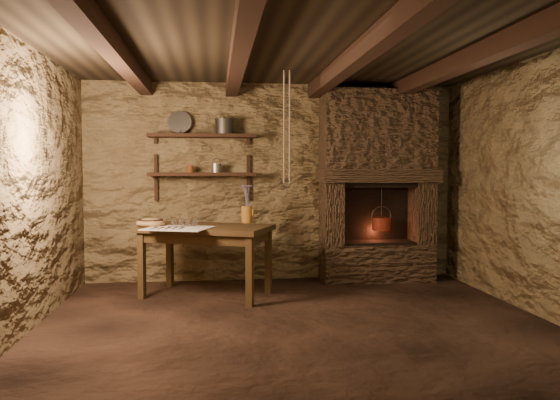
{
  "coord_description": "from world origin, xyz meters",
  "views": [
    {
      "loc": [
        -0.7,
        -4.66,
        1.35
      ],
      "look_at": [
        -0.04,
        0.9,
        1.04
      ],
      "focal_mm": 35.0,
      "sensor_mm": 36.0,
      "label": 1
    }
  ],
  "objects": [
    {
      "name": "beam_far_right",
      "position": [
        1.5,
        0.0,
        2.31
      ],
      "size": [
        0.14,
        3.95,
        0.16
      ],
      "primitive_type": "cube",
      "color": "black",
      "rests_on": "ceiling"
    },
    {
      "name": "floor",
      "position": [
        0.0,
        0.0,
        0.0
      ],
      "size": [
        4.5,
        4.5,
        0.0
      ],
      "primitive_type": "plane",
      "color": "black",
      "rests_on": "ground"
    },
    {
      "name": "right_wall",
      "position": [
        2.25,
        0.0,
        1.2
      ],
      "size": [
        0.04,
        4.0,
        2.4
      ],
      "primitive_type": "cube",
      "color": "brown",
      "rests_on": "floor"
    },
    {
      "name": "ceiling",
      "position": [
        0.0,
        0.0,
        2.4
      ],
      "size": [
        4.5,
        4.0,
        0.04
      ],
      "primitive_type": "cube",
      "color": "black",
      "rests_on": "back_wall"
    },
    {
      "name": "small_kettle",
      "position": [
        -0.69,
        1.84,
        1.37
      ],
      "size": [
        0.17,
        0.13,
        0.16
      ],
      "primitive_type": null,
      "rotation": [
        0.0,
        0.0,
        0.13
      ],
      "color": "#A2A29D",
      "rests_on": "shelf_lower"
    },
    {
      "name": "tin_pan",
      "position": [
        -1.11,
        1.94,
        1.91
      ],
      "size": [
        0.29,
        0.15,
        0.28
      ],
      "primitive_type": "cylinder",
      "rotation": [
        1.26,
        0.0,
        -0.09
      ],
      "color": "#A2A29D",
      "rests_on": "shelf_upper"
    },
    {
      "name": "drinking_glasses",
      "position": [
        -1.06,
        1.04,
        0.8
      ],
      "size": [
        0.2,
        0.06,
        0.08
      ],
      "primitive_type": null,
      "color": "white",
      "rests_on": "linen_cloth"
    },
    {
      "name": "wooden_bowl",
      "position": [
        -1.38,
        1.17,
        0.79
      ],
      "size": [
        0.32,
        0.32,
        0.11
      ],
      "primitive_type": "ellipsoid",
      "rotation": [
        0.0,
        0.0,
        0.08
      ],
      "color": "#A57847",
      "rests_on": "work_table"
    },
    {
      "name": "red_pot",
      "position": [
        1.29,
        1.72,
        0.71
      ],
      "size": [
        0.29,
        0.29,
        0.54
      ],
      "rotation": [
        0.0,
        0.0,
        -0.38
      ],
      "color": "maroon",
      "rests_on": "hearth"
    },
    {
      "name": "beam_far_left",
      "position": [
        -1.5,
        0.0,
        2.31
      ],
      "size": [
        0.14,
        3.95,
        0.16
      ],
      "primitive_type": "cube",
      "color": "black",
      "rests_on": "ceiling"
    },
    {
      "name": "front_wall",
      "position": [
        0.0,
        -2.0,
        1.2
      ],
      "size": [
        4.5,
        0.04,
        2.4
      ],
      "primitive_type": "cube",
      "color": "brown",
      "rests_on": "floor"
    },
    {
      "name": "shelf_upper",
      "position": [
        -0.85,
        1.84,
        1.75
      ],
      "size": [
        1.25,
        0.3,
        0.04
      ],
      "primitive_type": "cube",
      "color": "black",
      "rests_on": "back_wall"
    },
    {
      "name": "beam_mid_right",
      "position": [
        0.5,
        0.0,
        2.31
      ],
      "size": [
        0.14,
        3.95,
        0.16
      ],
      "primitive_type": "cube",
      "color": "black",
      "rests_on": "ceiling"
    },
    {
      "name": "beam_mid_left",
      "position": [
        -0.5,
        0.0,
        2.31
      ],
      "size": [
        0.14,
        3.95,
        0.16
      ],
      "primitive_type": "cube",
      "color": "black",
      "rests_on": "ceiling"
    },
    {
      "name": "hearth",
      "position": [
        1.25,
        1.77,
        1.23
      ],
      "size": [
        1.43,
        0.51,
        2.3
      ],
      "color": "#38281C",
      "rests_on": "floor"
    },
    {
      "name": "work_table",
      "position": [
        -0.8,
        1.17,
        0.41
      ],
      "size": [
        1.51,
        1.21,
        0.76
      ],
      "rotation": [
        0.0,
        0.0,
        -0.4
      ],
      "color": "#362512",
      "rests_on": "floor"
    },
    {
      "name": "linen_cloth",
      "position": [
        -1.08,
        0.92,
        0.76
      ],
      "size": [
        0.76,
        0.69,
        0.01
      ],
      "primitive_type": "cube",
      "rotation": [
        0.0,
        0.0,
        -0.35
      ],
      "color": "silver",
      "rests_on": "work_table"
    },
    {
      "name": "rusty_tin",
      "position": [
        -0.99,
        1.84,
        1.36
      ],
      "size": [
        0.1,
        0.1,
        0.08
      ],
      "primitive_type": "cylinder",
      "rotation": [
        0.0,
        0.0,
        0.32
      ],
      "color": "#572711",
      "rests_on": "shelf_lower"
    },
    {
      "name": "shelf_lower",
      "position": [
        -0.85,
        1.84,
        1.3
      ],
      "size": [
        1.25,
        0.3,
        0.04
      ],
      "primitive_type": "cube",
      "color": "black",
      "rests_on": "back_wall"
    },
    {
      "name": "pewter_cutlery_row",
      "position": [
        -1.08,
        0.89,
        0.77
      ],
      "size": [
        0.56,
        0.37,
        0.01
      ],
      "primitive_type": null,
      "rotation": [
        0.0,
        0.0,
        -0.35
      ],
      "color": "gray",
      "rests_on": "linen_cloth"
    },
    {
      "name": "left_wall",
      "position": [
        -2.25,
        0.0,
        1.2
      ],
      "size": [
        0.04,
        4.0,
        2.4
      ],
      "primitive_type": "cube",
      "color": "brown",
      "rests_on": "floor"
    },
    {
      "name": "hanging_ropes",
      "position": [
        0.05,
        1.05,
        1.8
      ],
      "size": [
        0.08,
        0.08,
        1.2
      ],
      "primitive_type": null,
      "color": "tan",
      "rests_on": "ceiling"
    },
    {
      "name": "stoneware_jug",
      "position": [
        -0.35,
        1.44,
        0.94
      ],
      "size": [
        0.16,
        0.16,
        0.43
      ],
      "rotation": [
        0.0,
        0.0,
        -0.33
      ],
      "color": "#AE7021",
      "rests_on": "work_table"
    },
    {
      "name": "iron_stockpot",
      "position": [
        -0.59,
        1.84,
        1.85
      ],
      "size": [
        0.28,
        0.28,
        0.16
      ],
      "primitive_type": "cylinder",
      "rotation": [
        0.0,
        0.0,
        0.36
      ],
      "color": "#312F2C",
      "rests_on": "shelf_upper"
    },
    {
      "name": "back_wall",
      "position": [
        0.0,
        2.0,
        1.2
      ],
      "size": [
        4.5,
        0.04,
        2.4
      ],
      "primitive_type": "cube",
      "color": "brown",
      "rests_on": "floor"
    }
  ]
}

